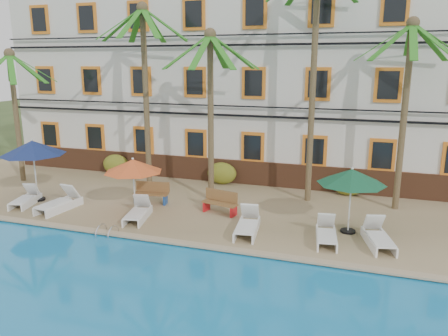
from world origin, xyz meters
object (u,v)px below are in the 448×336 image
(umbrella_blue, at_px, (33,148))
(pool_ladder, at_px, (107,235))
(lounger_d, at_px, (247,225))
(lounger_f, at_px, (378,237))
(lounger_e, at_px, (326,234))
(palm_c, at_px, (211,92))
(lounger_c, at_px, (138,212))
(palm_d, at_px, (314,54))
(bench_left, at_px, (151,192))
(palm_b, at_px, (145,74))
(bench_right, at_px, (221,202))
(lounger_a, at_px, (26,199))
(lounger_b, at_px, (59,203))
(palm_e, at_px, (407,89))
(umbrella_red, at_px, (133,166))
(palm_a, at_px, (14,96))
(umbrella_green, at_px, (352,177))

(umbrella_blue, distance_m, pool_ladder, 6.19)
(umbrella_blue, height_order, lounger_d, umbrella_blue)
(umbrella_blue, distance_m, lounger_f, 14.43)
(lounger_d, distance_m, lounger_e, 2.77)
(palm_c, height_order, lounger_c, palm_c)
(palm_d, relative_size, bench_left, 6.46)
(lounger_c, xyz_separation_m, lounger_d, (4.41, -0.00, 0.02))
(palm_b, relative_size, bench_left, 5.49)
(pool_ladder, bearing_deg, bench_right, 48.12)
(palm_b, bearing_deg, lounger_a, -136.15)
(palm_b, bearing_deg, lounger_b, -118.59)
(lounger_e, bearing_deg, lounger_b, -179.36)
(lounger_b, xyz_separation_m, lounger_e, (10.82, 0.12, -0.03))
(palm_e, height_order, lounger_b, palm_e)
(lounger_a, xyz_separation_m, lounger_d, (9.87, -0.06, 0.03))
(umbrella_red, bearing_deg, umbrella_blue, 177.63)
(lounger_d, bearing_deg, pool_ladder, -159.57)
(palm_c, xyz_separation_m, lounger_b, (-5.48, -3.33, -4.42))
(lounger_a, distance_m, lounger_f, 14.31)
(palm_a, relative_size, umbrella_green, 2.74)
(palm_e, xyz_separation_m, bench_left, (-10.04, -2.53, -4.46))
(palm_b, relative_size, palm_c, 1.17)
(lounger_e, distance_m, bench_left, 7.87)
(palm_e, xyz_separation_m, lounger_d, (-5.17, -4.53, -4.62))
(lounger_e, bearing_deg, lounger_c, -179.35)
(lounger_b, distance_m, lounger_e, 10.82)
(palm_a, relative_size, palm_b, 0.78)
(lounger_c, relative_size, bench_left, 1.27)
(bench_right, bearing_deg, umbrella_green, -5.80)
(palm_d, bearing_deg, palm_e, 0.26)
(umbrella_blue, height_order, umbrella_green, umbrella_blue)
(umbrella_red, distance_m, bench_left, 2.10)
(palm_a, height_order, umbrella_red, palm_a)
(lounger_f, bearing_deg, umbrella_red, 178.64)
(umbrella_blue, height_order, lounger_b, umbrella_blue)
(lounger_a, height_order, lounger_b, lounger_b)
(umbrella_blue, distance_m, lounger_d, 10.08)
(palm_a, distance_m, palm_e, 18.16)
(lounger_d, distance_m, bench_right, 2.33)
(palm_c, bearing_deg, lounger_d, -51.96)
(palm_c, bearing_deg, palm_d, 16.58)
(palm_e, bearing_deg, lounger_f, -99.93)
(umbrella_green, xyz_separation_m, lounger_c, (-7.85, -1.20, -1.77))
(lounger_b, height_order, lounger_c, lounger_b)
(bench_left, bearing_deg, lounger_d, -22.29)
(palm_a, relative_size, palm_d, 0.66)
(palm_c, height_order, lounger_b, palm_c)
(lounger_f, bearing_deg, palm_d, 124.69)
(palm_d, xyz_separation_m, pool_ladder, (-6.21, -6.25, -6.28))
(lounger_c, xyz_separation_m, pool_ladder, (-0.26, -1.74, -0.29))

